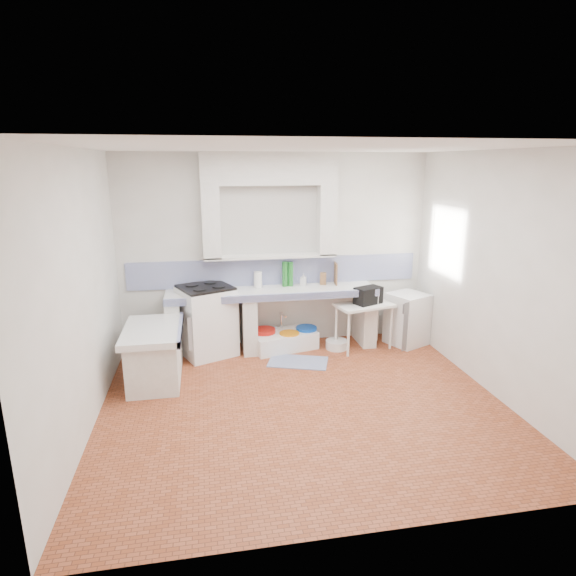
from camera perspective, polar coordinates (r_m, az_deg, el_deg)
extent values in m
plane|color=#9C4B2C|center=(5.56, 1.87, -13.69)|extent=(4.50, 4.50, 0.00)
plane|color=white|center=(4.89, 2.15, 16.54)|extent=(4.50, 4.50, 0.00)
plane|color=silver|center=(6.97, -1.45, 4.47)|extent=(4.50, 0.00, 4.50)
plane|color=silver|center=(3.22, 9.55, -8.36)|extent=(4.50, 0.00, 4.50)
plane|color=silver|center=(5.08, -23.64, -0.72)|extent=(0.00, 4.50, 4.50)
plane|color=silver|center=(5.93, 23.79, 1.34)|extent=(0.00, 4.50, 4.50)
cube|color=silver|center=(6.71, -2.22, 14.16)|extent=(1.90, 0.25, 0.45)
cube|color=#392112|center=(6.98, 19.77, 5.29)|extent=(0.35, 0.86, 1.06)
cube|color=white|center=(6.86, 18.99, 8.41)|extent=(0.01, 0.84, 0.24)
cube|color=white|center=(6.78, -1.87, -0.50)|extent=(3.00, 0.60, 0.08)
cube|color=navy|center=(6.52, -1.52, -1.15)|extent=(3.00, 0.04, 0.10)
cube|color=silver|center=(6.87, -13.51, -4.66)|extent=(0.20, 0.55, 0.82)
cube|color=silver|center=(6.88, -4.74, -4.26)|extent=(0.20, 0.55, 0.82)
cube|color=silver|center=(7.24, 9.21, -3.42)|extent=(0.20, 0.55, 0.82)
cube|color=white|center=(6.05, -15.94, -5.00)|extent=(0.70, 1.10, 0.08)
cube|color=silver|center=(6.18, -15.71, -8.06)|extent=(0.60, 1.00, 0.62)
cube|color=navy|center=(6.02, -12.81, -4.88)|extent=(0.04, 1.10, 0.10)
cube|color=navy|center=(7.01, -1.42, 2.03)|extent=(4.27, 0.03, 0.40)
cube|color=white|center=(6.80, -9.73, -3.98)|extent=(0.89, 0.87, 0.97)
cube|color=white|center=(7.02, -0.52, -6.41)|extent=(1.02, 0.71, 0.22)
cube|color=white|center=(7.03, 9.07, -4.57)|extent=(0.90, 0.63, 0.04)
cube|color=white|center=(7.34, 14.13, -3.62)|extent=(0.67, 0.67, 0.78)
cylinder|color=red|center=(7.00, -2.85, -6.13)|extent=(0.35, 0.35, 0.30)
cylinder|color=orange|center=(6.95, 0.17, -6.43)|extent=(0.37, 0.37, 0.27)
cylinder|color=#0944B8|center=(7.12, 2.22, -5.82)|extent=(0.37, 0.37, 0.29)
cylinder|color=white|center=(7.06, 5.86, -6.76)|extent=(0.40, 0.40, 0.12)
cylinder|color=silver|center=(7.15, -1.60, -5.74)|extent=(0.10, 0.10, 0.28)
cylinder|color=silver|center=(7.18, 1.13, -5.71)|extent=(0.09, 0.09, 0.27)
cube|color=black|center=(6.92, 9.61, -0.89)|extent=(0.45, 0.36, 0.24)
cylinder|color=#1D6A24|center=(6.90, -0.37, 1.69)|extent=(0.08, 0.08, 0.37)
cylinder|color=#1D6A24|center=(6.92, 0.30, 1.68)|extent=(0.08, 0.08, 0.36)
cube|color=brown|center=(7.04, 4.24, 1.13)|extent=(0.10, 0.09, 0.18)
cube|color=brown|center=(7.07, 5.76, 1.73)|extent=(0.05, 0.23, 0.32)
cylinder|color=white|center=(6.86, -3.64, 1.01)|extent=(0.15, 0.15, 0.24)
imported|color=white|center=(6.97, 1.86, 1.05)|extent=(0.11, 0.11, 0.18)
cube|color=#404F91|center=(6.58, 1.21, -8.87)|extent=(0.90, 0.69, 0.01)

